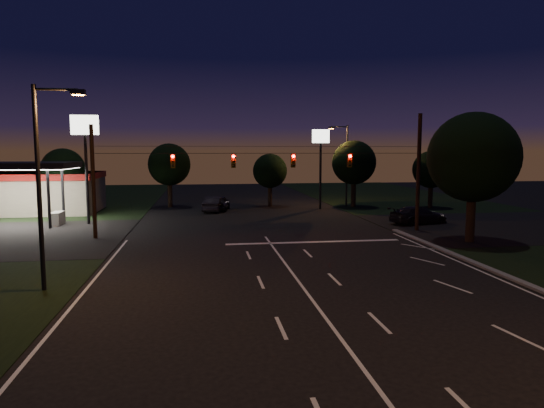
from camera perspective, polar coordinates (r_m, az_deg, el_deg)
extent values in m
plane|color=black|center=(21.61, 4.12, -10.37)|extent=(140.00, 140.00, 0.00)
cube|color=black|center=(44.14, 25.56, -2.38)|extent=(20.00, 16.00, 0.02)
cube|color=silver|center=(16.36, -27.40, -16.66)|extent=(0.14, 40.00, 0.01)
cube|color=silver|center=(16.13, 8.87, -16.33)|extent=(0.14, 40.00, 0.01)
cube|color=silver|center=(33.16, 4.94, -4.48)|extent=(12.00, 0.50, 0.01)
cylinder|color=black|center=(39.36, 16.64, -3.02)|extent=(0.30, 0.30, 9.00)
cylinder|color=black|center=(36.54, -20.05, -3.84)|extent=(0.28, 0.28, 8.00)
cylinder|color=black|center=(35.49, -1.01, 5.99)|extent=(24.00, 0.03, 0.03)
cylinder|color=black|center=(35.50, -1.01, 6.80)|extent=(24.00, 0.02, 0.02)
cube|color=#3F3307|center=(35.28, -11.58, 4.97)|extent=(0.32, 0.26, 1.00)
sphere|color=#FF0705|center=(35.11, -11.60, 5.50)|extent=(0.22, 0.22, 0.22)
sphere|color=black|center=(35.12, -11.59, 4.96)|extent=(0.20, 0.20, 0.20)
sphere|color=black|center=(35.13, -11.58, 4.42)|extent=(0.20, 0.20, 0.20)
cube|color=#3F3307|center=(35.29, -4.57, 5.08)|extent=(0.32, 0.26, 1.00)
sphere|color=#FF0705|center=(35.13, -4.55, 5.61)|extent=(0.22, 0.22, 0.22)
sphere|color=black|center=(35.13, -4.55, 5.07)|extent=(0.20, 0.20, 0.20)
sphere|color=black|center=(35.14, -4.54, 4.53)|extent=(0.20, 0.20, 0.20)
cube|color=#3F3307|center=(35.85, 2.50, 5.11)|extent=(0.32, 0.26, 1.00)
sphere|color=#FF0705|center=(35.68, 2.55, 5.63)|extent=(0.22, 0.22, 0.22)
sphere|color=black|center=(35.69, 2.55, 5.10)|extent=(0.20, 0.20, 0.20)
sphere|color=black|center=(35.70, 2.54, 4.57)|extent=(0.20, 0.20, 0.20)
cube|color=#3F3307|center=(36.89, 9.10, 5.07)|extent=(0.32, 0.26, 1.00)
sphere|color=#FF0705|center=(36.73, 9.19, 5.58)|extent=(0.22, 0.22, 0.22)
sphere|color=black|center=(36.73, 9.18, 5.06)|extent=(0.20, 0.20, 0.20)
sphere|color=black|center=(36.74, 9.17, 4.55)|extent=(0.20, 0.20, 0.20)
cube|color=gray|center=(54.29, -27.05, 1.18)|extent=(14.00, 8.00, 4.00)
cube|color=maroon|center=(54.19, -27.14, 2.97)|extent=(14.20, 8.20, 0.60)
cube|color=black|center=(44.99, -28.50, 4.02)|extent=(10.00, 6.00, 0.50)
cube|color=white|center=(45.00, -28.48, 3.67)|extent=(9.60, 5.60, 0.06)
cube|color=gray|center=(44.25, -23.94, -1.57)|extent=(0.80, 2.00, 1.10)
cylinder|color=black|center=(42.14, -24.79, 0.56)|extent=(0.24, 0.24, 4.80)
cylinder|color=black|center=(45.98, -23.38, 1.05)|extent=(0.24, 0.24, 4.80)
cylinder|color=black|center=(43.34, -20.95, 2.66)|extent=(0.24, 0.24, 7.50)
cube|color=white|center=(43.33, -21.19, 8.67)|extent=(2.20, 0.30, 1.60)
cylinder|color=black|center=(51.81, 5.71, 3.29)|extent=(0.24, 0.24, 7.00)
cube|color=white|center=(51.76, 5.76, 7.94)|extent=(1.80, 0.30, 1.40)
cylinder|color=black|center=(23.36, -25.74, 1.52)|extent=(0.20, 0.20, 9.00)
cylinder|color=black|center=(23.19, -24.09, 12.22)|extent=(1.80, 0.12, 0.12)
cube|color=black|center=(22.96, -21.87, 12.12)|extent=(0.60, 0.35, 0.22)
cube|color=orange|center=(22.94, -21.85, 11.83)|extent=(0.45, 0.25, 0.04)
cylinder|color=black|center=(54.62, 8.79, 4.45)|extent=(0.20, 0.20, 9.00)
cylinder|color=black|center=(54.40, 7.95, 8.99)|extent=(1.80, 0.12, 0.12)
cube|color=black|center=(54.16, 7.03, 8.91)|extent=(0.60, 0.35, 0.22)
cube|color=orange|center=(54.15, 7.02, 8.78)|extent=(0.45, 0.25, 0.04)
cylinder|color=black|center=(35.40, 22.34, -0.98)|extent=(0.60, 0.60, 4.00)
sphere|color=black|center=(35.15, 22.60, 5.11)|extent=(6.00, 6.00, 6.00)
sphere|color=black|center=(35.85, 23.05, 4.82)|extent=(4.50, 4.50, 4.50)
sphere|color=black|center=(35.11, 21.50, 4.94)|extent=(4.20, 4.20, 4.20)
cylinder|color=black|center=(52.21, -23.22, 0.63)|extent=(0.49, 0.49, 3.00)
sphere|color=black|center=(52.04, -23.35, 3.73)|extent=(4.20, 4.20, 4.20)
sphere|color=black|center=(52.24, -22.81, 3.62)|extent=(3.15, 3.15, 3.15)
sphere|color=black|center=(52.35, -23.73, 3.62)|extent=(2.94, 2.94, 2.94)
cylinder|color=black|center=(54.52, -11.92, 1.36)|extent=(0.52, 0.52, 3.25)
sphere|color=black|center=(54.35, -12.00, 4.57)|extent=(4.60, 4.60, 4.60)
sphere|color=black|center=(54.67, -11.49, 4.45)|extent=(3.45, 3.45, 3.45)
sphere|color=black|center=(54.61, -12.46, 4.46)|extent=(3.22, 3.22, 3.22)
cylinder|color=black|center=(53.95, -0.24, 1.18)|extent=(0.47, 0.47, 2.75)
sphere|color=black|center=(53.78, -0.24, 3.92)|extent=(3.80, 3.80, 3.80)
sphere|color=black|center=(54.12, 0.11, 3.82)|extent=(2.85, 2.85, 2.85)
sphere|color=black|center=(53.92, -0.67, 3.84)|extent=(2.66, 2.66, 2.66)
cylinder|color=black|center=(53.98, 9.56, 1.44)|extent=(0.53, 0.53, 3.40)
sphere|color=black|center=(53.81, 9.62, 4.83)|extent=(4.80, 4.80, 4.80)
sphere|color=black|center=(54.30, 9.99, 4.69)|extent=(3.60, 3.60, 3.60)
sphere|color=black|center=(53.90, 9.06, 4.73)|extent=(3.36, 3.36, 3.36)
cylinder|color=black|center=(55.16, 18.14, 1.06)|extent=(0.48, 0.48, 2.90)
sphere|color=black|center=(55.00, 18.23, 3.89)|extent=(4.00, 4.00, 4.00)
sphere|color=black|center=(55.45, 18.46, 3.77)|extent=(3.00, 3.00, 3.00)
sphere|color=black|center=(55.00, 17.76, 3.81)|extent=(2.80, 2.80, 2.80)
imported|color=black|center=(50.65, -6.24, 0.13)|extent=(2.64, 4.84, 1.56)
imported|color=black|center=(49.76, -6.79, -0.01)|extent=(2.61, 4.84, 1.52)
imported|color=black|center=(42.83, 16.85, -1.27)|extent=(5.52, 3.35, 1.50)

